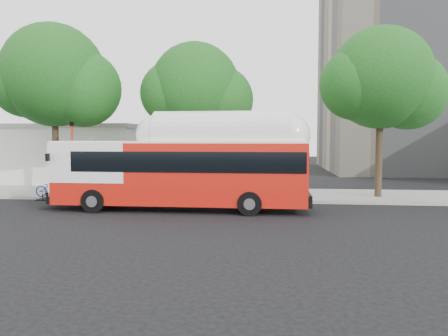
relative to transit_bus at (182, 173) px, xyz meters
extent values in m
plane|color=black|center=(0.78, -1.24, -1.69)|extent=(120.00, 120.00, 0.00)
cube|color=gray|center=(0.78, 5.26, -1.62)|extent=(60.00, 5.00, 0.15)
cube|color=gray|center=(0.78, 2.66, -1.62)|extent=(60.00, 0.30, 0.15)
cube|color=maroon|center=(-2.22, 2.66, -1.61)|extent=(10.00, 0.32, 0.16)
cylinder|color=#2D2116|center=(-8.22, 4.26, 1.35)|extent=(0.36, 0.36, 6.08)
sphere|color=#184B15|center=(-8.22, 4.26, 5.15)|extent=(5.80, 5.80, 5.80)
sphere|color=#184B15|center=(-6.62, 4.46, 4.39)|extent=(4.35, 4.35, 4.35)
cylinder|color=#2D2116|center=(-0.22, 4.76, 1.03)|extent=(0.36, 0.36, 5.44)
sphere|color=#184B15|center=(-0.22, 4.76, 4.43)|extent=(5.00, 5.00, 5.00)
sphere|color=#184B15|center=(1.16, 4.96, 3.75)|extent=(3.75, 3.75, 3.75)
cylinder|color=#2D2116|center=(9.78, 4.56, 1.19)|extent=(0.36, 0.36, 5.76)
sphere|color=#184B15|center=(9.78, 4.56, 4.79)|extent=(5.40, 5.40, 5.40)
sphere|color=#184B15|center=(11.27, 4.76, 4.07)|extent=(4.05, 4.05, 4.05)
cube|color=silver|center=(-13.22, 12.76, 0.31)|extent=(16.00, 10.00, 4.00)
cube|color=gray|center=(-13.22, 12.76, 2.41)|extent=(16.20, 10.20, 0.30)
cube|color=red|center=(-0.09, 0.00, 0.01)|extent=(11.37, 2.51, 2.75)
cube|color=black|center=(0.39, 0.00, 0.58)|extent=(10.24, 2.56, 0.90)
cube|color=white|center=(-0.09, 0.00, 1.42)|extent=(11.37, 2.44, 0.09)
cube|color=white|center=(1.81, -0.01, 1.67)|extent=(6.07, 1.92, 0.52)
cube|color=black|center=(-6.29, 0.03, -1.22)|extent=(0.76, 1.71, 0.06)
imported|color=navy|center=(-6.29, 0.03, -0.76)|extent=(0.57, 1.63, 0.85)
cylinder|color=red|center=(-6.62, 2.96, 0.28)|extent=(0.12, 0.12, 3.94)
cube|color=black|center=(-6.62, 2.96, 2.35)|extent=(0.05, 0.39, 0.25)
camera|label=1|loc=(3.96, -19.53, 1.63)|focal=35.00mm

